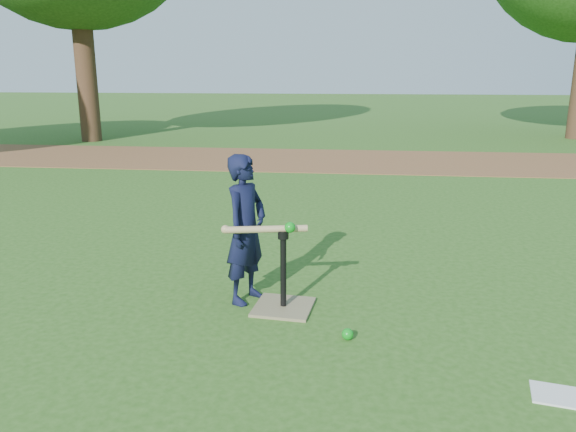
# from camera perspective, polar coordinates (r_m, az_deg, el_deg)

# --- Properties ---
(ground) EXTENTS (80.00, 80.00, 0.00)m
(ground) POSITION_cam_1_polar(r_m,az_deg,el_deg) (4.15, -3.23, -10.50)
(ground) COLOR #285116
(ground) RESTS_ON ground
(dirt_strip) EXTENTS (24.00, 3.00, 0.01)m
(dirt_strip) POSITION_cam_1_polar(r_m,az_deg,el_deg) (11.36, 3.27, 5.71)
(dirt_strip) COLOR brown
(dirt_strip) RESTS_ON ground
(child) EXTENTS (0.42, 0.50, 1.16)m
(child) POSITION_cam_1_polar(r_m,az_deg,el_deg) (4.30, -4.30, -1.36)
(child) COLOR black
(child) RESTS_ON ground
(wiffle_ball_ground) EXTENTS (0.08, 0.08, 0.08)m
(wiffle_ball_ground) POSITION_cam_1_polar(r_m,az_deg,el_deg) (3.87, 6.08, -11.84)
(wiffle_ball_ground) COLOR #0C8A17
(wiffle_ball_ground) RESTS_ON ground
(clipboard) EXTENTS (0.34, 0.29, 0.01)m
(clipboard) POSITION_cam_1_polar(r_m,az_deg,el_deg) (3.61, 25.89, -16.09)
(clipboard) COLOR silver
(clipboard) RESTS_ON ground
(batting_tee) EXTENTS (0.47, 0.47, 0.61)m
(batting_tee) POSITION_cam_1_polar(r_m,az_deg,el_deg) (4.29, -0.47, -8.01)
(batting_tee) COLOR #807451
(batting_tee) RESTS_ON ground
(swing_action) EXTENTS (0.63, 0.17, 0.10)m
(swing_action) POSITION_cam_1_polar(r_m,az_deg,el_deg) (4.10, -2.14, -1.31)
(swing_action) COLOR tan
(swing_action) RESTS_ON ground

